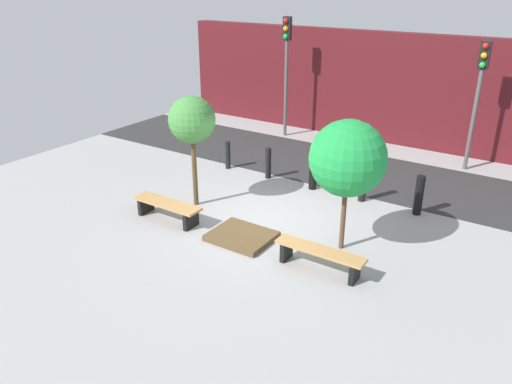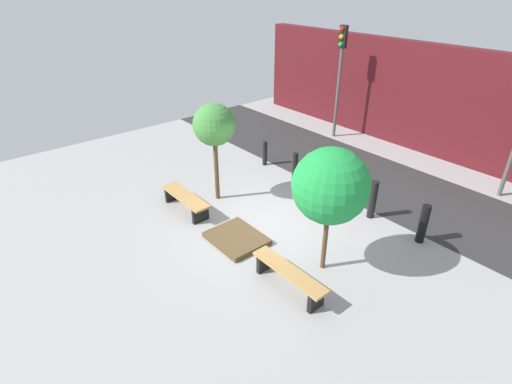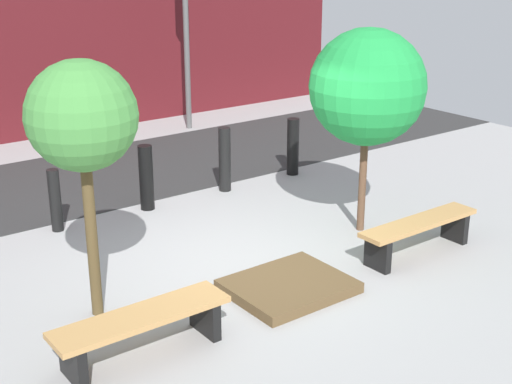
{
  "view_description": "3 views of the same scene",
  "coord_description": "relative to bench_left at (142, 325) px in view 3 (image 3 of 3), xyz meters",
  "views": [
    {
      "loc": [
        5.72,
        -8.98,
        5.49
      ],
      "look_at": [
        0.42,
        -0.93,
        1.27
      ],
      "focal_mm": 35.0,
      "sensor_mm": 36.0,
      "label": 1
    },
    {
      "loc": [
        6.5,
        -5.69,
        5.84
      ],
      "look_at": [
        -0.16,
        -0.12,
        1.03
      ],
      "focal_mm": 28.0,
      "sensor_mm": 36.0,
      "label": 2
    },
    {
      "loc": [
        -4.86,
        -6.72,
        3.93
      ],
      "look_at": [
        -0.06,
        -0.31,
        1.1
      ],
      "focal_mm": 50.0,
      "sensor_mm": 36.0,
      "label": 3
    }
  ],
  "objects": [
    {
      "name": "ground_plane",
      "position": [
        2.04,
        1.08,
        -0.34
      ],
      "size": [
        18.0,
        18.0,
        0.0
      ],
      "primitive_type": "plane",
      "color": "#9B9B9B"
    },
    {
      "name": "road_strip",
      "position": [
        2.04,
        5.6,
        -0.33
      ],
      "size": [
        18.0,
        3.39,
        0.01
      ],
      "primitive_type": "cube",
      "color": "#2D2D2D",
      "rests_on": "ground"
    },
    {
      "name": "building_facade",
      "position": [
        2.04,
        8.99,
        1.53
      ],
      "size": [
        16.2,
        0.5,
        3.74
      ],
      "primitive_type": "cube",
      "color": "#511419",
      "rests_on": "ground"
    },
    {
      "name": "bench_left",
      "position": [
        0.0,
        0.0,
        0.0
      ],
      "size": [
        1.83,
        0.48,
        0.47
      ],
      "rotation": [
        0.0,
        0.0,
        -0.0
      ],
      "color": "black",
      "rests_on": "ground"
    },
    {
      "name": "bench_right",
      "position": [
        4.09,
        0.0,
        0.01
      ],
      "size": [
        1.89,
        0.39,
        0.48
      ],
      "rotation": [
        0.0,
        0.0,
        0.0
      ],
      "color": "black",
      "rests_on": "ground"
    },
    {
      "name": "planter_bed",
      "position": [
        2.04,
        0.2,
        -0.27
      ],
      "size": [
        1.38,
        1.13,
        0.13
      ],
      "primitive_type": "cube",
      "color": "brown",
      "rests_on": "ground"
    },
    {
      "name": "tree_behind_left_bench",
      "position": [
        0.0,
        1.07,
        1.9
      ],
      "size": [
        1.15,
        1.15,
        2.83
      ],
      "color": "#4E3E22",
      "rests_on": "ground"
    },
    {
      "name": "tree_behind_right_bench",
      "position": [
        4.09,
        1.07,
        1.73
      ],
      "size": [
        1.59,
        1.59,
        2.87
      ],
      "color": "brown",
      "rests_on": "ground"
    },
    {
      "name": "bollard_left",
      "position": [
        0.59,
        3.65,
        0.12
      ],
      "size": [
        0.17,
        0.17,
        0.92
      ],
      "primitive_type": "cylinder",
      "color": "black",
      "rests_on": "ground"
    },
    {
      "name": "bollard_center",
      "position": [
        2.04,
        3.65,
        0.17
      ],
      "size": [
        0.22,
        0.22,
        1.02
      ],
      "primitive_type": "cylinder",
      "color": "black",
      "rests_on": "ground"
    },
    {
      "name": "bollard_right",
      "position": [
        3.5,
        3.65,
        0.2
      ],
      "size": [
        0.2,
        0.2,
        1.07
      ],
      "primitive_type": "cylinder",
      "color": "black",
      "rests_on": "ground"
    },
    {
      "name": "bollard_far_right",
      "position": [
        4.96,
        3.65,
        0.17
      ],
      "size": [
        0.21,
        0.21,
        1.01
      ],
      "primitive_type": "cylinder",
      "color": "black",
      "rests_on": "ground"
    },
    {
      "name": "traffic_light_mid_west",
      "position": [
        5.24,
        7.58,
        2.28
      ],
      "size": [
        0.28,
        0.27,
        3.8
      ],
      "color": "#555555",
      "rests_on": "ground"
    }
  ]
}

